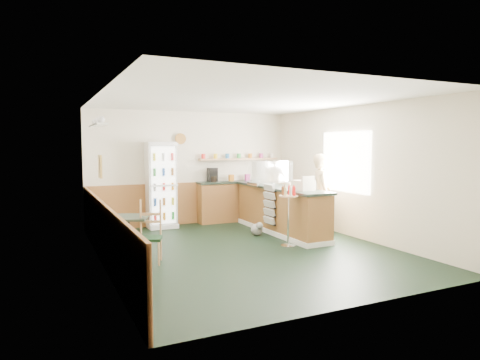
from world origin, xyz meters
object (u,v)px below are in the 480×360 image
drinks_fridge (161,185)px  shopkeeper (321,194)px  cash_register (303,185)px  cafe_chair (148,230)px  display_case (270,173)px  cafe_table (128,229)px  condiment_stand (288,207)px

drinks_fridge → shopkeeper: (2.89, -2.17, -0.13)m
cash_register → cafe_chair: cash_register is taller
display_case → cash_register: bearing=-90.0°
cafe_table → drinks_fridge: bearing=63.1°
condiment_stand → display_case: bearing=72.4°
display_case → shopkeeper: (0.70, -0.97, -0.41)m
shopkeeper → cafe_chair: 3.90m
drinks_fridge → display_case: drinks_fridge is taller
cash_register → shopkeeper: size_ratio=0.21×
drinks_fridge → shopkeeper: 3.61m
display_case → shopkeeper: 1.27m
display_case → cash_register: display_case is taller
shopkeeper → cafe_table: (-4.10, -0.22, -0.36)m
display_case → cafe_table: size_ratio=1.12×
drinks_fridge → cash_register: drinks_fridge is taller
condiment_stand → cafe_chair: 2.64m
display_case → cafe_chair: 3.59m
condiment_stand → shopkeeper: bearing=27.9°
display_case → shopkeeper: bearing=-54.2°
cafe_chair → drinks_fridge: bearing=91.5°
drinks_fridge → cash_register: 3.35m
cash_register → cafe_table: (-3.40, 0.14, -0.61)m
condiment_stand → cafe_table: bearing=171.6°
drinks_fridge → condiment_stand: 3.28m
cash_register → cafe_chair: size_ratio=0.36×
cash_register → condiment_stand: cash_register is taller
shopkeeper → cafe_chair: shopkeeper is taller
shopkeeper → drinks_fridge: bearing=74.2°
shopkeeper → cafe_chair: bearing=119.9°
display_case → cafe_chair: (-3.14, -1.56, -0.74)m
drinks_fridge → cafe_chair: bearing=-109.1°
cash_register → cafe_chair: 3.20m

